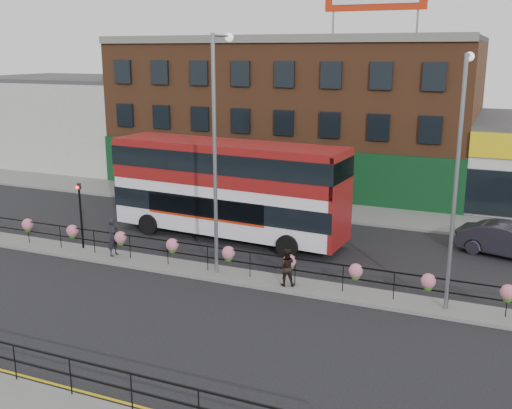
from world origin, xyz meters
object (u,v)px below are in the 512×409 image
at_px(pedestrian_b, 286,267).
at_px(car, 509,241).
at_px(double_decker_bus, 228,180).
at_px(lamp_column_west, 217,135).
at_px(pedestrian_a, 113,237).
at_px(lamp_column_east, 458,162).

bearing_deg(pedestrian_b, car, -154.06).
relative_size(double_decker_bus, lamp_column_west, 1.25).
relative_size(pedestrian_b, lamp_column_west, 0.16).
relative_size(car, pedestrian_b, 3.17).
bearing_deg(pedestrian_a, pedestrian_b, -89.36).
xyz_separation_m(double_decker_bus, pedestrian_a, (-3.56, -4.93, -2.02)).
bearing_deg(lamp_column_east, double_decker_bus, 156.59).
height_order(car, lamp_column_west, lamp_column_west).
distance_m(double_decker_bus, car, 13.80).
distance_m(double_decker_bus, pedestrian_b, 7.63).
bearing_deg(pedestrian_a, double_decker_bus, -32.95).
xyz_separation_m(car, lamp_column_east, (-2.05, -7.41, 4.84)).
height_order(double_decker_bus, car, double_decker_bus).
xyz_separation_m(pedestrian_a, lamp_column_east, (14.88, 0.03, 4.57)).
bearing_deg(double_decker_bus, car, 10.62).
relative_size(double_decker_bus, car, 2.50).
bearing_deg(lamp_column_west, double_decker_bus, 110.92).
bearing_deg(car, pedestrian_b, 147.43).
xyz_separation_m(double_decker_bus, lamp_column_west, (1.82, -4.77, 3.00)).
xyz_separation_m(lamp_column_west, lamp_column_east, (9.50, -0.13, -0.44)).
relative_size(pedestrian_a, pedestrian_b, 1.14).
bearing_deg(lamp_column_east, car, 74.54).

